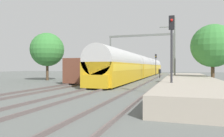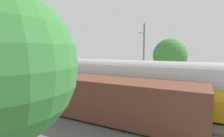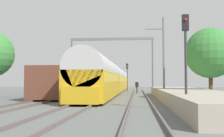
{
  "view_description": "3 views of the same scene",
  "coord_description": "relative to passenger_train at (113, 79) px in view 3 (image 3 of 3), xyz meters",
  "views": [
    {
      "loc": [
        6.66,
        -19.53,
        1.94
      ],
      "look_at": [
        0.0,
        1.35,
        1.75
      ],
      "focal_mm": 33.58,
      "sensor_mm": 36.0,
      "label": 1
    },
    {
      "loc": [
        -14.12,
        0.84,
        4.86
      ],
      "look_at": [
        1.88,
        9.05,
        2.93
      ],
      "focal_mm": 27.66,
      "sensor_mm": 36.0,
      "label": 2
    },
    {
      "loc": [
        3.56,
        -20.77,
        1.59
      ],
      "look_at": [
        0.0,
        18.97,
        3.46
      ],
      "focal_mm": 44.67,
      "sensor_mm": 36.0,
      "label": 3
    }
  ],
  "objects": [
    {
      "name": "person_crossing",
      "position": [
        3.56,
        -3.72,
        -0.94
      ],
      "size": [
        0.46,
        0.43,
        1.73
      ],
      "rotation": [
        0.0,
        0.0,
        2.52
      ],
      "color": "#323232",
      "rests_on": "ground"
    },
    {
      "name": "passenger_train",
      "position": [
        0.0,
        0.0,
        0.0
      ],
      "size": [
        2.93,
        49.2,
        3.82
      ],
      "color": "gold",
      "rests_on": "ground"
    },
    {
      "name": "platform",
      "position": [
        7.62,
        -19.11,
        -1.52
      ],
      "size": [
        4.4,
        28.0,
        0.9
      ],
      "color": "#A39989",
      "rests_on": "ground"
    },
    {
      "name": "railway_signal_near",
      "position": [
        6.21,
        -26.47,
        1.39
      ],
      "size": [
        0.36,
        0.3,
        5.26
      ],
      "color": "#2D2D33",
      "rests_on": "ground"
    },
    {
      "name": "track_far_west",
      "position": [
        -3.8,
        -21.11,
        -1.89
      ],
      "size": [
        1.52,
        60.0,
        0.16
      ],
      "color": "#615553",
      "rests_on": "ground"
    },
    {
      "name": "freight_car",
      "position": [
        -3.8,
        -14.42,
        -0.5
      ],
      "size": [
        2.8,
        13.0,
        2.7
      ],
      "color": "brown",
      "rests_on": "ground"
    },
    {
      "name": "catenary_gantry",
      "position": [
        0.0,
        -2.46,
        3.62
      ],
      "size": [
        12.01,
        0.28,
        7.86
      ],
      "color": "slate",
      "rests_on": "ground"
    },
    {
      "name": "track_west",
      "position": [
        0.0,
        -21.11,
        -1.89
      ],
      "size": [
        1.52,
        60.0,
        0.16
      ],
      "color": "#615553",
      "rests_on": "ground"
    },
    {
      "name": "ground",
      "position": [
        0.0,
        -21.11,
        -1.97
      ],
      "size": [
        120.0,
        120.0,
        0.0
      ],
      "primitive_type": "plane",
      "color": "#5E625F"
    },
    {
      "name": "railway_signal_far",
      "position": [
        1.92,
        5.7,
        1.04
      ],
      "size": [
        0.36,
        0.3,
        4.68
      ],
      "color": "#2D2D33",
      "rests_on": "ground"
    },
    {
      "name": "track_east",
      "position": [
        3.8,
        -21.11,
        -1.89
      ],
      "size": [
        1.52,
        60.0,
        0.16
      ],
      "color": "#615553",
      "rests_on": "ground"
    },
    {
      "name": "tree_east_background",
      "position": [
        10.06,
        -16.59,
        2.15
      ],
      "size": [
        4.48,
        4.48,
        6.37
      ],
      "color": "#4C3826",
      "rests_on": "ground"
    },
    {
      "name": "catenary_pole_east_mid",
      "position": [
        6.16,
        -14.16,
        2.18
      ],
      "size": [
        1.9,
        0.2,
        8.0
      ],
      "color": "slate",
      "rests_on": "ground"
    }
  ]
}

